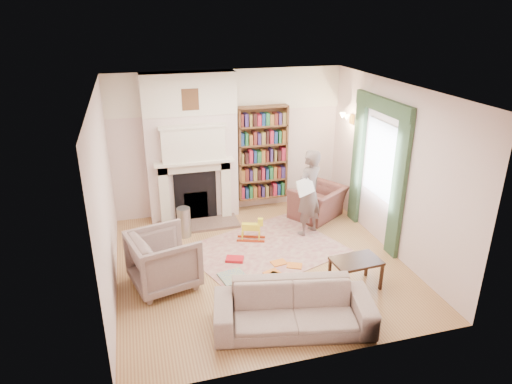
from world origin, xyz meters
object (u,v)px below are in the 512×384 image
object	(u,v)px
coffee_table	(355,273)
bookcase	(262,153)
paraffin_heater	(184,222)
sofa	(294,308)
man_reading	(309,193)
armchair_left	(164,260)
armchair_reading	(318,202)
rocking_horse	(251,229)

from	to	relation	value
coffee_table	bookcase	bearing A→B (deg)	95.32
bookcase	paraffin_heater	distance (m)	2.11
sofa	coffee_table	size ratio (longest dim) A/B	2.90
man_reading	bookcase	bearing A→B (deg)	-100.87
man_reading	coffee_table	world-z (taller)	man_reading
armchair_left	coffee_table	xyz separation A→B (m)	(2.70, -0.80, -0.20)
armchair_left	man_reading	xyz separation A→B (m)	(2.65, 0.99, 0.38)
armchair_reading	armchair_left	size ratio (longest dim) A/B	1.04
armchair_reading	armchair_left	world-z (taller)	armchair_left
armchair_reading	coffee_table	world-z (taller)	armchair_reading
man_reading	rocking_horse	distance (m)	1.21
armchair_left	rocking_horse	size ratio (longest dim) A/B	1.86
man_reading	rocking_horse	bearing A→B (deg)	-30.45
sofa	rocking_horse	world-z (taller)	sofa
coffee_table	rocking_horse	distance (m)	2.12
bookcase	coffee_table	size ratio (longest dim) A/B	2.64
sofa	paraffin_heater	bearing A→B (deg)	121.02
armchair_reading	paraffin_heater	world-z (taller)	armchair_reading
man_reading	rocking_horse	xyz separation A→B (m)	(-1.06, 0.00, -0.58)
sofa	rocking_horse	size ratio (longest dim) A/B	4.09
man_reading	sofa	bearing A→B (deg)	34.45
armchair_reading	coffee_table	distance (m)	2.43
coffee_table	paraffin_heater	xyz separation A→B (m)	(-2.23, 2.29, 0.05)
paraffin_heater	rocking_horse	xyz separation A→B (m)	(1.11, -0.49, -0.06)
armchair_left	paraffin_heater	size ratio (longest dim) A/B	1.68
bookcase	rocking_horse	distance (m)	1.74
man_reading	paraffin_heater	xyz separation A→B (m)	(-2.18, 0.49, -0.52)
bookcase	man_reading	xyz separation A→B (m)	(0.47, -1.34, -0.38)
rocking_horse	paraffin_heater	bearing A→B (deg)	175.85
paraffin_heater	rocking_horse	world-z (taller)	paraffin_heater
armchair_left	rocking_horse	xyz separation A→B (m)	(1.59, 1.00, -0.20)
bookcase	armchair_reading	distance (m)	1.46
man_reading	rocking_horse	world-z (taller)	man_reading
coffee_table	paraffin_heater	world-z (taller)	paraffin_heater
armchair_left	bookcase	bearing A→B (deg)	-57.68
armchair_left	sofa	size ratio (longest dim) A/B	0.46
bookcase	man_reading	distance (m)	1.47
sofa	paraffin_heater	size ratio (longest dim) A/B	3.69
bookcase	coffee_table	distance (m)	3.31
coffee_table	armchair_left	bearing A→B (deg)	159.35
armchair_left	rocking_horse	world-z (taller)	armchair_left
armchair_left	coffee_table	size ratio (longest dim) A/B	1.32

